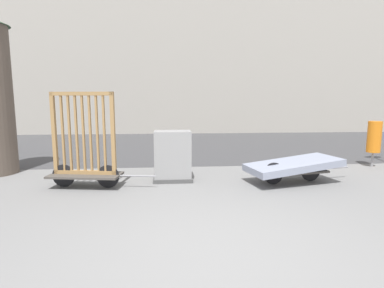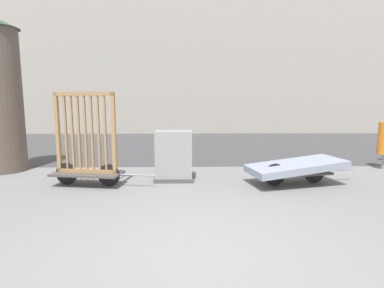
% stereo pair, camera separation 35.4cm
% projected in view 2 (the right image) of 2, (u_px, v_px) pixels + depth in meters
% --- Properties ---
extents(ground_plane, '(60.00, 60.00, 0.00)m').
position_uv_depth(ground_plane, '(197.00, 256.00, 3.22)').
color(ground_plane, slate).
extents(road_strip, '(56.00, 8.09, 0.01)m').
position_uv_depth(road_strip, '(189.00, 144.00, 11.63)').
color(road_strip, '#424244').
rests_on(road_strip, ground_plane).
extents(building_facade, '(48.00, 4.00, 10.52)m').
position_uv_depth(building_facade, '(188.00, 37.00, 16.88)').
color(building_facade, '#B2ADA3').
rests_on(building_facade, ground_plane).
extents(bike_cart_with_bedframe, '(2.08, 0.76, 1.83)m').
position_uv_depth(bike_cart_with_bedframe, '(87.00, 153.00, 5.85)').
color(bike_cart_with_bedframe, '#4C4742').
rests_on(bike_cart_with_bedframe, ground_plane).
extents(bike_cart_with_mattress, '(2.35, 1.22, 0.51)m').
position_uv_depth(bike_cart_with_mattress, '(295.00, 167.00, 5.97)').
color(bike_cart_with_mattress, '#4C4742').
rests_on(bike_cart_with_mattress, ground_plane).
extents(utility_cabinet, '(0.81, 0.57, 1.05)m').
position_uv_depth(utility_cabinet, '(174.00, 158.00, 6.28)').
color(utility_cabinet, '#4C4C4C').
rests_on(utility_cabinet, ground_plane).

